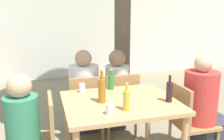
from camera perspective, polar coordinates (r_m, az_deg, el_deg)
cafe_building_wall at (r=6.31m, az=-9.33°, el=10.82°), size 10.00×0.08×2.80m
dining_table_front at (r=2.59m, az=1.83°, el=-9.01°), size 1.14×0.95×0.78m
patio_chair_0 at (r=2.56m, az=-16.08°, el=-14.44°), size 0.44×0.44×0.88m
patio_chair_1 at (r=2.98m, az=16.86°, el=-10.38°), size 0.44×0.44×0.88m
patio_chair_2 at (r=3.24m, az=-5.88°, el=-7.89°), size 0.44×0.44×0.88m
patio_chair_3 at (r=3.34m, az=1.87°, el=-7.15°), size 0.44×0.44×0.88m
person_seated_0 at (r=2.58m, az=-21.59°, el=-14.58°), size 0.56×0.31×1.12m
person_seated_1 at (r=3.09m, az=20.51°, el=-8.81°), size 0.59×0.38×1.21m
person_seated_2 at (r=3.44m, az=-6.56°, el=-5.90°), size 0.39×0.60×1.18m
person_seated_3 at (r=3.55m, az=0.72°, el=-5.46°), size 0.32×0.56×1.16m
wine_bottle_0 at (r=2.55m, az=12.97°, el=-4.71°), size 0.06×0.06×0.29m
green_bottle_1 at (r=2.88m, az=-0.21°, el=-2.66°), size 0.07×0.07×0.24m
oil_cruet_2 at (r=2.28m, az=3.35°, el=-6.84°), size 0.06×0.06×0.26m
amber_bottle_3 at (r=2.46m, az=-2.31°, el=-4.57°), size 0.07×0.07×0.33m
drinking_glass_0 at (r=2.80m, az=-6.85°, el=-4.10°), size 0.07×0.07×0.10m
drinking_glass_1 at (r=2.22m, az=-0.55°, el=-8.93°), size 0.07×0.07×0.09m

